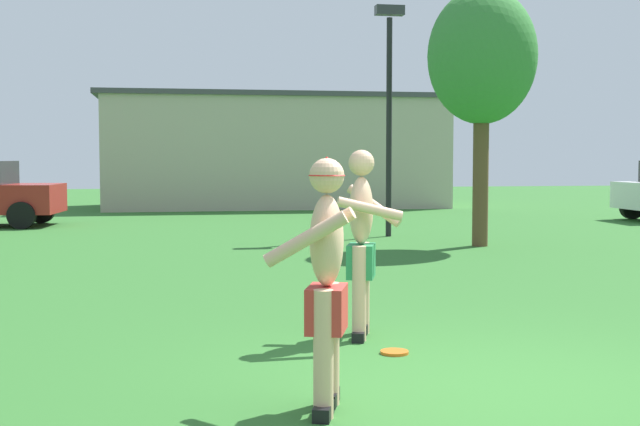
{
  "coord_description": "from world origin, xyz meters",
  "views": [
    {
      "loc": [
        -2.28,
        -5.66,
        1.68
      ],
      "look_at": [
        -0.9,
        2.02,
        1.16
      ],
      "focal_mm": 47.37,
      "sensor_mm": 36.0,
      "label": 1
    }
  ],
  "objects_px": {
    "tree_left_field": "(482,59)",
    "lamp_post": "(389,92)",
    "player_in_green": "(362,238)",
    "frisbee": "(394,352)",
    "player_with_cap": "(326,273)"
  },
  "relations": [
    {
      "from": "frisbee",
      "to": "tree_left_field",
      "type": "bearing_deg",
      "value": 64.55
    },
    {
      "from": "lamp_post",
      "to": "player_in_green",
      "type": "bearing_deg",
      "value": -106.25
    },
    {
      "from": "tree_left_field",
      "to": "frisbee",
      "type": "bearing_deg",
      "value": -115.45
    },
    {
      "from": "frisbee",
      "to": "lamp_post",
      "type": "xyz_separation_m",
      "value": [
        2.69,
        10.35,
        3.01
      ]
    },
    {
      "from": "lamp_post",
      "to": "tree_left_field",
      "type": "xyz_separation_m",
      "value": [
        1.2,
        -2.19,
        0.47
      ]
    },
    {
      "from": "player_with_cap",
      "to": "lamp_post",
      "type": "bearing_deg",
      "value": 73.25
    },
    {
      "from": "player_in_green",
      "to": "tree_left_field",
      "type": "distance_m",
      "value": 8.84
    },
    {
      "from": "tree_left_field",
      "to": "lamp_post",
      "type": "bearing_deg",
      "value": 118.7
    },
    {
      "from": "player_with_cap",
      "to": "player_in_green",
      "type": "relative_size",
      "value": 0.96
    },
    {
      "from": "player_with_cap",
      "to": "player_in_green",
      "type": "height_order",
      "value": "player_in_green"
    },
    {
      "from": "player_with_cap",
      "to": "tree_left_field",
      "type": "xyz_separation_m",
      "value": [
        4.76,
        9.65,
        2.58
      ]
    },
    {
      "from": "frisbee",
      "to": "player_with_cap",
      "type": "bearing_deg",
      "value": -120.41
    },
    {
      "from": "player_with_cap",
      "to": "frisbee",
      "type": "height_order",
      "value": "player_with_cap"
    },
    {
      "from": "player_in_green",
      "to": "lamp_post",
      "type": "relative_size",
      "value": 0.36
    },
    {
      "from": "player_with_cap",
      "to": "player_in_green",
      "type": "bearing_deg",
      "value": 71.14
    }
  ]
}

